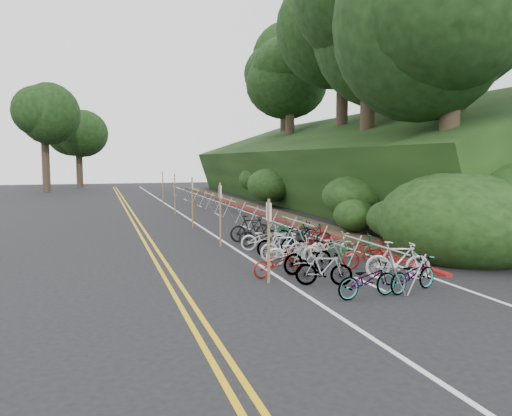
{
  "coord_description": "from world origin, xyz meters",
  "views": [
    {
      "loc": [
        -3.89,
        -13.78,
        3.39
      ],
      "look_at": [
        2.59,
        6.68,
        1.3
      ],
      "focal_mm": 35.0,
      "sensor_mm": 36.0,
      "label": 1
    }
  ],
  "objects": [
    {
      "name": "bike_valet",
      "position": [
        2.98,
        1.5,
        0.48
      ],
      "size": [
        3.37,
        10.75,
        1.1
      ],
      "color": "slate",
      "rests_on": "ground"
    },
    {
      "name": "signposts_rest",
      "position": [
        0.6,
        14.0,
        1.43
      ],
      "size": [
        0.08,
        18.4,
        2.5
      ],
      "color": "brown",
      "rests_on": "ground"
    },
    {
      "name": "tree_cluster",
      "position": [
        9.76,
        22.04,
        11.24
      ],
      "size": [
        32.23,
        53.86,
        17.99
      ],
      "color": "#2D2319",
      "rests_on": "ground"
    },
    {
      "name": "ground",
      "position": [
        0.0,
        0.0,
        0.0
      ],
      "size": [
        120.0,
        120.0,
        0.0
      ],
      "primitive_type": "plane",
      "color": "black",
      "rests_on": "ground"
    },
    {
      "name": "embankment",
      "position": [
        12.96,
        19.04,
        2.57
      ],
      "size": [
        14.3,
        48.14,
        9.11
      ],
      "color": "black",
      "rests_on": "ground"
    },
    {
      "name": "bike_racks_rest",
      "position": [
        3.0,
        13.0,
        0.85
      ],
      "size": [
        1.14,
        23.0,
        1.17
      ],
      "color": "#96989A",
      "rests_on": "ground"
    },
    {
      "name": "red_curb",
      "position": [
        5.7,
        12.0,
        0.05
      ],
      "size": [
        0.25,
        28.0,
        0.1
      ],
      "primitive_type": "cube",
      "color": "maroon",
      "rests_on": "ground"
    },
    {
      "name": "signpost_near",
      "position": [
        0.52,
        -1.02,
        1.34
      ],
      "size": [
        0.08,
        0.4,
        2.33
      ],
      "color": "brown",
      "rests_on": "ground"
    },
    {
      "name": "road_markings",
      "position": [
        0.63,
        10.1,
        0.0
      ],
      "size": [
        7.47,
        80.0,
        0.01
      ],
      "color": "gold",
      "rests_on": "ground"
    },
    {
      "name": "bike_front",
      "position": [
        0.98,
        -0.37,
        0.4
      ],
      "size": [
        0.83,
        1.6,
        0.8
      ],
      "primitive_type": "imported",
      "rotation": [
        0.0,
        0.0,
        1.77
      ],
      "color": "maroon",
      "rests_on": "ground"
    },
    {
      "name": "bike_rack_front",
      "position": [
        3.34,
        -1.76,
        0.81
      ],
      "size": [
        1.1,
        3.39,
        1.07
      ],
      "color": "#96989A",
      "rests_on": "ground"
    }
  ]
}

